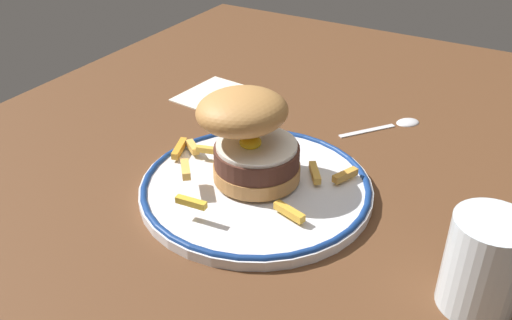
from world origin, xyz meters
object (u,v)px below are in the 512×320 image
object	(u,v)px
water_glass	(482,268)
spoon	(399,122)
burger	(249,135)
napkin	(214,94)
dinner_plate	(256,187)

from	to	relation	value
water_glass	spoon	world-z (taller)	water_glass
burger	spoon	xyz separation A→B (cm)	(25.01, -10.85, -6.84)
spoon	napkin	size ratio (longest dim) A/B	0.99
dinner_plate	water_glass	bearing A→B (deg)	-101.64
dinner_plate	water_glass	distance (cm)	27.27
dinner_plate	water_glass	world-z (taller)	water_glass
burger	napkin	world-z (taller)	burger
spoon	water_glass	bearing A→B (deg)	-151.41
burger	spoon	world-z (taller)	burger
water_glass	napkin	world-z (taller)	water_glass
dinner_plate	napkin	xyz separation A→B (cm)	(20.60, 19.84, -0.64)
dinner_plate	napkin	world-z (taller)	dinner_plate
napkin	spoon	bearing A→B (deg)	-80.00
dinner_plate	water_glass	xyz separation A→B (cm)	(-5.46, -26.49, 3.46)
burger	water_glass	distance (cm)	28.70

